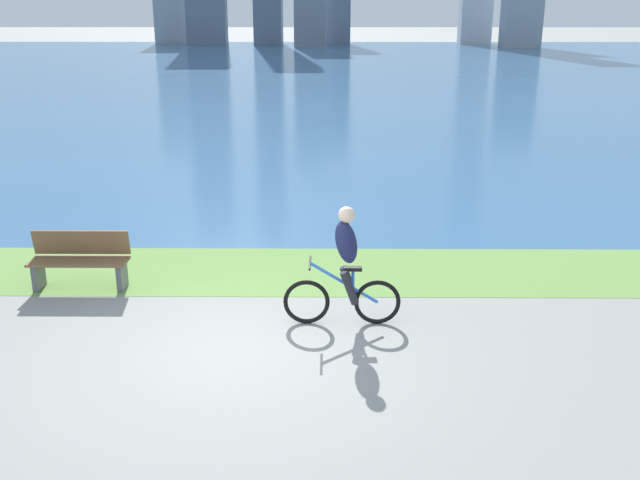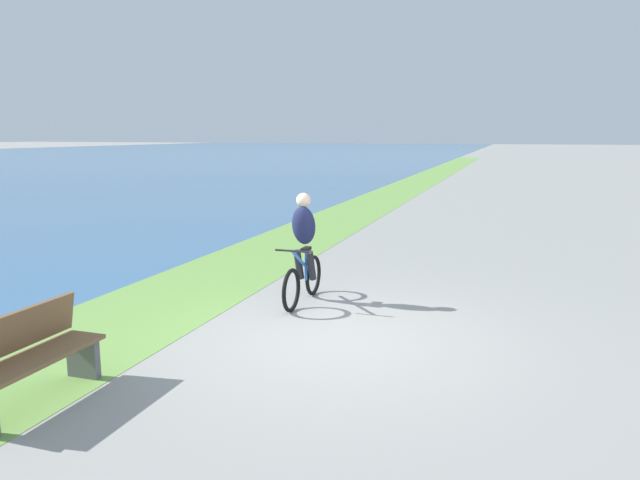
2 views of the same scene
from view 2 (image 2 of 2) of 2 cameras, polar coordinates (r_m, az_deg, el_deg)
name	(u,v)px [view 2 (image 2 of 2)]	position (r m, az deg, el deg)	size (l,w,h in m)	color
ground_plane	(336,338)	(7.60, 1.53, -9.42)	(300.00, 300.00, 0.00)	gray
grass_strip_bayside	(134,316)	(8.90, -17.43, -6.93)	(120.00, 2.26, 0.01)	#6B9947
cyclist_lead	(303,249)	(8.97, -1.60, -0.84)	(1.61, 0.52, 1.68)	black
bench_near_path	(29,358)	(6.37, -26.11, -10.12)	(1.50, 0.47, 0.90)	brown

